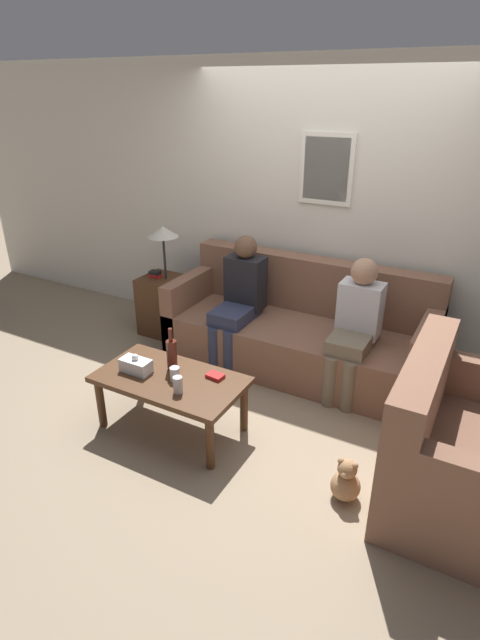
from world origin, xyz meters
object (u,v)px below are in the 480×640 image
object	(u,v)px
person_left	(239,296)
person_right	(355,323)
teddy_bear	(346,482)
coffee_table	(171,384)
couch_main	(299,333)
drinking_glass	(175,374)
wine_bottle	(172,354)
couch_side	(463,456)

from	to	relation	value
person_left	person_right	size ratio (longest dim) A/B	1.02
teddy_bear	coffee_table	bearing A→B (deg)	177.16
couch_main	drinking_glass	world-z (taller)	couch_main
person_left	person_right	world-z (taller)	person_left
wine_bottle	person_right	world-z (taller)	person_right
coffee_table	person_right	distance (m)	1.54
couch_main	wine_bottle	world-z (taller)	couch_main
coffee_table	teddy_bear	size ratio (longest dim) A/B	3.67
drinking_glass	person_left	bearing A→B (deg)	96.45
drinking_glass	coffee_table	bearing A→B (deg)	165.47
person_right	coffee_table	bearing A→B (deg)	-131.20
teddy_bear	couch_main	bearing A→B (deg)	122.91
wine_bottle	person_right	size ratio (longest dim) A/B	0.30
coffee_table	person_left	xyz separation A→B (m)	(-0.08, 1.18, 0.25)
couch_main	drinking_glass	xyz separation A→B (m)	(-0.39, -1.36, 0.17)
drinking_glass	person_right	xyz separation A→B (m)	(0.94, 1.16, 0.13)
wine_bottle	person_left	world-z (taller)	person_left
couch_main	coffee_table	world-z (taller)	couch_main
drinking_glass	teddy_bear	xyz separation A→B (m)	(1.30, -0.05, -0.37)
person_right	teddy_bear	xyz separation A→B (m)	(0.36, -1.21, -0.50)
couch_side	coffee_table	bearing A→B (deg)	97.88
wine_bottle	drinking_glass	distance (m)	0.18
coffee_table	wine_bottle	bearing A→B (deg)	115.96
couch_side	person_right	world-z (taller)	person_right
person_right	teddy_bear	distance (m)	1.36
couch_side	person_right	bearing A→B (deg)	47.77
drinking_glass	person_right	distance (m)	1.50
couch_side	coffee_table	distance (m)	1.98
teddy_bear	wine_bottle	bearing A→B (deg)	173.09
coffee_table	person_right	bearing A→B (deg)	48.80
coffee_table	wine_bottle	distance (m)	0.22
couch_main	couch_side	size ratio (longest dim) A/B	1.92
person_right	teddy_bear	size ratio (longest dim) A/B	3.86
wine_bottle	drinking_glass	xyz separation A→B (m)	(0.11, -0.12, -0.07)
couch_main	teddy_bear	distance (m)	1.69
couch_side	teddy_bear	size ratio (longest dim) A/B	4.13
person_left	teddy_bear	bearing A→B (deg)	-40.85
couch_side	drinking_glass	bearing A→B (deg)	98.55
couch_main	coffee_table	xyz separation A→B (m)	(-0.45, -1.34, 0.06)
wine_bottle	person_right	xyz separation A→B (m)	(1.05, 1.04, 0.06)
coffee_table	drinking_glass	world-z (taller)	drinking_glass
couch_side	drinking_glass	world-z (taller)	couch_side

